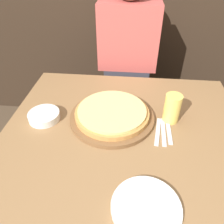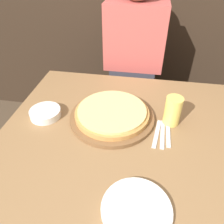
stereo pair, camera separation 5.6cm
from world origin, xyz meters
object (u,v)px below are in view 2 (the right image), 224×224
Objects in this scene: fork at (157,133)px; spoon at (168,135)px; side_bowl at (45,113)px; beer_glass at (173,110)px; diner_person at (132,75)px; dinner_plate at (136,209)px; pizza_on_board at (112,114)px; dinner_knife at (162,134)px.

fork and spoon have the same top height.
fork is (0.54, -0.04, -0.02)m from side_bowl.
diner_person reaches higher than beer_glass.
dinner_plate is 0.17× the size of diner_person.
spoon is (0.27, -0.07, -0.02)m from pizza_on_board.
spoon is at bearing -98.12° from beer_glass.
diner_person reaches higher than fork.
beer_glass is at bearing 3.52° from pizza_on_board.
diner_person reaches higher than side_bowl.
spoon is (-0.01, -0.09, -0.07)m from beer_glass.
pizza_on_board is at bearing -94.34° from diner_person.
side_bowl is at bearing 176.14° from dinner_knife.
diner_person reaches higher than spoon.
dinner_plate is at bearing -99.56° from fork.
pizza_on_board is 2.61× the size of spoon.
spoon is (0.59, -0.04, -0.02)m from side_bowl.
pizza_on_board is at bearing 164.68° from spoon.
dinner_plate is at bearing -106.86° from spoon.
spoon is at bearing 0.00° from fork.
pizza_on_board reaches higher than side_bowl.
fork is 1.18× the size of spoon.
side_bowl is 0.59m from spoon.
side_bowl is 0.96× the size of spoon.
pizza_on_board is at bearing -176.48° from beer_glass.
dinner_knife is at bearing 76.74° from dinner_plate.
dinner_plate is 1.47× the size of spoon.
beer_glass is 0.48m from dinner_plate.
diner_person is (-0.19, 0.69, -0.09)m from dinner_knife.
fork is 0.05m from spoon.
diner_person reaches higher than pizza_on_board.
dinner_knife is 0.73m from diner_person.
beer_glass is 0.12m from dinner_knife.
beer_glass is at bearing -69.01° from diner_person.
beer_glass is 0.11× the size of diner_person.
spoon is at bearing 73.14° from dinner_plate.
side_bowl is at bearing -119.63° from diner_person.
beer_glass reaches higher than dinner_plate.
beer_glass is 0.67m from diner_person.
dinner_plate is 1.24× the size of dinner_knife.
dinner_plate is at bearing -70.91° from pizza_on_board.
dinner_knife is (-0.04, -0.09, -0.07)m from beer_glass.
spoon is at bearing -0.00° from dinner_knife.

